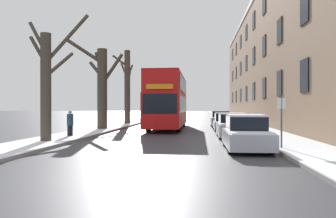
{
  "coord_description": "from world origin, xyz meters",
  "views": [
    {
      "loc": [
        1.66,
        -8.0,
        1.79
      ],
      "look_at": [
        -0.41,
        13.37,
        1.69
      ],
      "focal_mm": 35.0,
      "sensor_mm": 36.0,
      "label": 1
    }
  ],
  "objects_px": {
    "bare_tree_left_2": "(127,85)",
    "street_sign_post": "(282,120)",
    "double_decker_bus": "(168,99)",
    "parked_car_0": "(246,134)",
    "pedestrian_left_sidewalk": "(70,123)",
    "parked_car_1": "(233,126)",
    "bare_tree_left_1": "(102,85)",
    "parked_car_2": "(225,122)",
    "parked_car_3": "(220,119)",
    "bare_tree_left_0": "(47,81)"
  },
  "relations": [
    {
      "from": "parked_car_2",
      "to": "pedestrian_left_sidewalk",
      "type": "bearing_deg",
      "value": -141.95
    },
    {
      "from": "parked_car_0",
      "to": "parked_car_3",
      "type": "bearing_deg",
      "value": 90.0
    },
    {
      "from": "bare_tree_left_1",
      "to": "double_decker_bus",
      "type": "bearing_deg",
      "value": 27.98
    },
    {
      "from": "pedestrian_left_sidewalk",
      "to": "parked_car_3",
      "type": "bearing_deg",
      "value": 179.86
    },
    {
      "from": "bare_tree_left_1",
      "to": "parked_car_3",
      "type": "xyz_separation_m",
      "value": [
        9.49,
        6.35,
        -2.81
      ]
    },
    {
      "from": "bare_tree_left_1",
      "to": "parked_car_3",
      "type": "height_order",
      "value": "bare_tree_left_1"
    },
    {
      "from": "street_sign_post",
      "to": "parked_car_2",
      "type": "bearing_deg",
      "value": 96.54
    },
    {
      "from": "bare_tree_left_0",
      "to": "pedestrian_left_sidewalk",
      "type": "height_order",
      "value": "bare_tree_left_0"
    },
    {
      "from": "bare_tree_left_0",
      "to": "parked_car_2",
      "type": "bearing_deg",
      "value": 46.73
    },
    {
      "from": "bare_tree_left_2",
      "to": "parked_car_3",
      "type": "height_order",
      "value": "bare_tree_left_2"
    },
    {
      "from": "bare_tree_left_0",
      "to": "parked_car_3",
      "type": "height_order",
      "value": "bare_tree_left_0"
    },
    {
      "from": "parked_car_1",
      "to": "bare_tree_left_1",
      "type": "bearing_deg",
      "value": 152.11
    },
    {
      "from": "double_decker_bus",
      "to": "parked_car_0",
      "type": "height_order",
      "value": "double_decker_bus"
    },
    {
      "from": "bare_tree_left_1",
      "to": "parked_car_1",
      "type": "bearing_deg",
      "value": -27.89
    },
    {
      "from": "double_decker_bus",
      "to": "parked_car_0",
      "type": "relative_size",
      "value": 2.88
    },
    {
      "from": "parked_car_1",
      "to": "parked_car_3",
      "type": "relative_size",
      "value": 0.99
    },
    {
      "from": "bare_tree_left_1",
      "to": "parked_car_0",
      "type": "distance_m",
      "value": 14.54
    },
    {
      "from": "street_sign_post",
      "to": "bare_tree_left_1",
      "type": "bearing_deg",
      "value": 134.6
    },
    {
      "from": "bare_tree_left_2",
      "to": "street_sign_post",
      "type": "relative_size",
      "value": 3.48
    },
    {
      "from": "bare_tree_left_0",
      "to": "parked_car_1",
      "type": "height_order",
      "value": "bare_tree_left_0"
    },
    {
      "from": "bare_tree_left_2",
      "to": "double_decker_bus",
      "type": "relative_size",
      "value": 0.65
    },
    {
      "from": "bare_tree_left_2",
      "to": "parked_car_1",
      "type": "xyz_separation_m",
      "value": [
        9.42,
        -13.63,
        -3.43
      ]
    },
    {
      "from": "double_decker_bus",
      "to": "parked_car_0",
      "type": "bearing_deg",
      "value": -70.97
    },
    {
      "from": "bare_tree_left_0",
      "to": "parked_car_0",
      "type": "height_order",
      "value": "bare_tree_left_0"
    },
    {
      "from": "parked_car_1",
      "to": "pedestrian_left_sidewalk",
      "type": "relative_size",
      "value": 2.43
    },
    {
      "from": "parked_car_2",
      "to": "street_sign_post",
      "type": "relative_size",
      "value": 1.95
    },
    {
      "from": "parked_car_1",
      "to": "parked_car_3",
      "type": "distance_m",
      "value": 11.38
    },
    {
      "from": "pedestrian_left_sidewalk",
      "to": "parked_car_1",
      "type": "bearing_deg",
      "value": 134.77
    },
    {
      "from": "bare_tree_left_2",
      "to": "pedestrian_left_sidewalk",
      "type": "bearing_deg",
      "value": -89.8
    },
    {
      "from": "double_decker_bus",
      "to": "parked_car_2",
      "type": "height_order",
      "value": "double_decker_bus"
    },
    {
      "from": "bare_tree_left_1",
      "to": "bare_tree_left_2",
      "type": "xyz_separation_m",
      "value": [
        0.06,
        8.61,
        0.61
      ]
    },
    {
      "from": "bare_tree_left_0",
      "to": "street_sign_post",
      "type": "bearing_deg",
      "value": -9.77
    },
    {
      "from": "bare_tree_left_1",
      "to": "parked_car_0",
      "type": "bearing_deg",
      "value": -48.31
    },
    {
      "from": "bare_tree_left_2",
      "to": "parked_car_0",
      "type": "distance_m",
      "value": 21.71
    },
    {
      "from": "bare_tree_left_2",
      "to": "parked_car_2",
      "type": "distance_m",
      "value": 12.67
    },
    {
      "from": "double_decker_bus",
      "to": "pedestrian_left_sidewalk",
      "type": "height_order",
      "value": "double_decker_bus"
    },
    {
      "from": "parked_car_2",
      "to": "parked_car_3",
      "type": "xyz_separation_m",
      "value": [
        0.0,
        5.48,
        0.05
      ]
    },
    {
      "from": "bare_tree_left_1",
      "to": "bare_tree_left_2",
      "type": "height_order",
      "value": "bare_tree_left_2"
    },
    {
      "from": "parked_car_1",
      "to": "street_sign_post",
      "type": "bearing_deg",
      "value": -77.18
    },
    {
      "from": "parked_car_1",
      "to": "street_sign_post",
      "type": "relative_size",
      "value": 1.8
    },
    {
      "from": "pedestrian_left_sidewalk",
      "to": "parked_car_2",
      "type": "bearing_deg",
      "value": 164.09
    },
    {
      "from": "parked_car_0",
      "to": "bare_tree_left_2",
      "type": "bearing_deg",
      "value": 116.07
    },
    {
      "from": "parked_car_0",
      "to": "pedestrian_left_sidewalk",
      "type": "bearing_deg",
      "value": 155.89
    },
    {
      "from": "double_decker_bus",
      "to": "street_sign_post",
      "type": "xyz_separation_m",
      "value": [
        5.94,
        -13.61,
        -1.21
      ]
    },
    {
      "from": "double_decker_bus",
      "to": "parked_car_2",
      "type": "distance_m",
      "value": 5.23
    },
    {
      "from": "bare_tree_left_2",
      "to": "parked_car_2",
      "type": "relative_size",
      "value": 1.78
    },
    {
      "from": "parked_car_0",
      "to": "pedestrian_left_sidewalk",
      "type": "relative_size",
      "value": 2.5
    },
    {
      "from": "bare_tree_left_1",
      "to": "parked_car_2",
      "type": "bearing_deg",
      "value": 5.27
    },
    {
      "from": "bare_tree_left_0",
      "to": "parked_car_0",
      "type": "relative_size",
      "value": 1.63
    },
    {
      "from": "double_decker_bus",
      "to": "parked_car_3",
      "type": "distance_m",
      "value": 6.18
    }
  ]
}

